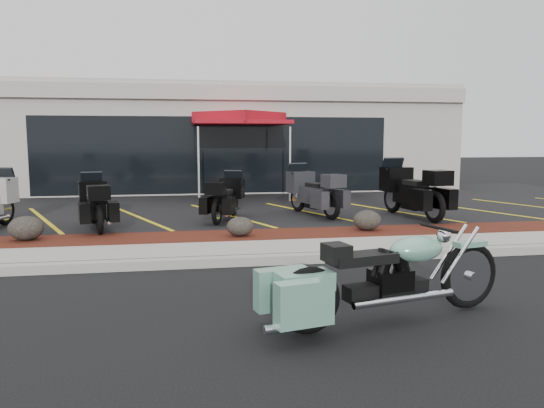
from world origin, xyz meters
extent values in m
plane|color=black|center=(0.00, 0.00, 0.00)|extent=(90.00, 90.00, 0.00)
cube|color=gray|center=(0.00, 0.90, 0.07)|extent=(24.00, 0.25, 0.15)
cube|color=gray|center=(0.00, 1.60, 0.07)|extent=(24.00, 1.20, 0.15)
cube|color=#350D0C|center=(0.00, 2.80, 0.08)|extent=(24.00, 1.20, 0.16)
cube|color=black|center=(0.00, 8.20, 0.07)|extent=(26.00, 9.60, 0.15)
cube|color=#A59E95|center=(0.00, 14.50, 2.00)|extent=(18.00, 8.00, 4.00)
cube|color=black|center=(0.00, 10.52, 1.50)|extent=(12.00, 0.06, 2.60)
cube|color=#A59E95|center=(0.00, 10.49, 3.60)|extent=(18.00, 0.30, 0.50)
ellipsoid|color=black|center=(-4.06, 2.90, 0.39)|extent=(0.65, 0.54, 0.46)
ellipsoid|color=black|center=(-0.02, 2.66, 0.35)|extent=(0.54, 0.45, 0.38)
ellipsoid|color=black|center=(2.69, 2.88, 0.37)|extent=(0.60, 0.50, 0.42)
cone|color=#CF6106|center=(0.19, 7.81, 0.37)|extent=(0.44, 0.44, 0.44)
cylinder|color=silver|center=(-0.95, 8.64, 1.29)|extent=(0.06, 0.06, 2.27)
cylinder|color=silver|center=(1.72, 7.92, 1.29)|extent=(0.06, 0.06, 2.27)
cylinder|color=silver|center=(-0.23, 11.31, 1.29)|extent=(0.06, 0.06, 2.27)
cylinder|color=silver|center=(2.44, 10.59, 1.29)|extent=(0.06, 0.06, 2.27)
cube|color=maroon|center=(0.74, 9.62, 2.57)|extent=(3.63, 3.63, 0.12)
cube|color=maroon|center=(0.74, 9.62, 2.74)|extent=(2.97, 2.97, 0.35)
camera|label=1|loc=(-1.12, -7.62, 2.09)|focal=35.00mm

